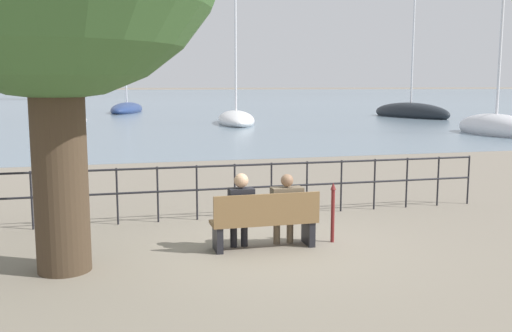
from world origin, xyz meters
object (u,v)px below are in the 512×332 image
Objects in this scene: park_bench at (265,222)px; harbor_lighthouse at (45,25)px; seated_person_right at (286,206)px; sailboat_3 at (496,128)px; sailboat_5 at (66,118)px; sailboat_0 at (127,109)px; seated_person_left at (241,207)px; closed_umbrella at (333,209)px; sailboat_2 at (236,119)px; sailboat_1 at (410,113)px.

harbor_lighthouse reaches higher than park_bench.
sailboat_3 is at bearing 45.42° from seated_person_right.
seated_person_right is (0.37, 0.08, 0.22)m from park_bench.
sailboat_5 is at bearing 99.48° from seated_person_right.
park_bench is at bearing -76.87° from sailboat_0.
harbor_lighthouse reaches higher than seated_person_left.
seated_person_left is at bearing -134.27° from sailboat_3.
sailboat_5 is at bearing 98.24° from seated_person_left.
sailboat_3 is (16.75, 17.00, -0.29)m from seated_person_right.
sailboat_0 reaches higher than park_bench.
closed_umbrella is 23.30m from sailboat_3.
seated_person_right is 0.12× the size of sailboat_2.
sailboat_3 reaches higher than closed_umbrella.
sailboat_2 is 73.34m from harbor_lighthouse.
sailboat_2 is (6.26, 28.55, -0.39)m from seated_person_left.
sailboat_2 is (6.48, -18.07, -0.01)m from sailboat_0.
harbor_lighthouse is at bearing 96.98° from seated_person_left.
sailboat_5 reaches higher than closed_umbrella.
park_bench is 24.18m from sailboat_3.
closed_umbrella is at bearing -98.56° from sailboat_5.
sailboat_3 is at bearing -37.22° from sailboat_2.
harbor_lighthouse reaches higher than seated_person_right.
sailboat_2 is at bearing -42.67° from sailboat_5.
sailboat_0 is at bearing 134.99° from sailboat_1.
sailboat_3 reaches higher than sailboat_1.
seated_person_right is at bearing -99.90° from sailboat_5.
sailboat_2 is (4.72, 28.54, -0.27)m from closed_umbrella.
sailboat_2 is 1.24× the size of sailboat_5.
seated_person_right is at bearing -82.60° from harbor_lighthouse.
sailboat_2 is at bearing -75.31° from harbor_lighthouse.
sailboat_2 is at bearing -57.86° from sailboat_0.
harbor_lighthouse reaches higher than sailboat_0.
seated_person_left is 1.04× the size of seated_person_right.
sailboat_3 is 87.54m from harbor_lighthouse.
closed_umbrella is (0.80, 0.02, -0.09)m from seated_person_right.
sailboat_0 is 25.81m from sailboat_1.
sailboat_1 is (20.95, 32.49, -0.07)m from park_bench.
seated_person_left is 38.80m from sailboat_1.
closed_umbrella is at bearing -131.66° from sailboat_3.
sailboat_0 is 0.34× the size of harbor_lighthouse.
closed_umbrella is 0.13× the size of sailboat_5.
sailboat_5 is (-22.32, 16.33, -0.10)m from sailboat_3.
park_bench is at bearing -82.81° from harbor_lighthouse.
seated_person_right is 0.15× the size of sailboat_5.
sailboat_1 reaches higher than park_bench.
harbor_lighthouse is (-33.38, 66.05, 12.42)m from sailboat_1.
seated_person_left is 0.13× the size of sailboat_0.
seated_person_left is 0.04× the size of harbor_lighthouse.
seated_person_left is 0.16× the size of sailboat_5.
seated_person_left reaches higher than closed_umbrella.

